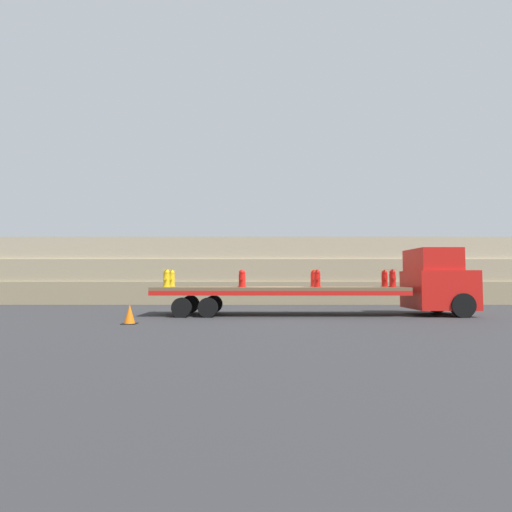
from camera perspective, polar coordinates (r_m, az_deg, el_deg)
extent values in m
plane|color=#2D2D30|center=(17.89, 3.09, -8.41)|extent=(120.00, 120.00, 0.00)
cube|color=gray|center=(26.19, 2.03, -5.22)|extent=(60.00, 3.00, 1.41)
cube|color=tan|center=(26.32, 2.01, -2.13)|extent=(60.00, 3.00, 1.41)
cube|color=tan|center=(26.54, 1.99, 0.91)|extent=(60.00, 3.00, 1.41)
cube|color=red|center=(19.56, 24.39, -4.40)|extent=(2.52, 2.54, 1.68)
cube|color=red|center=(19.47, 23.63, -0.52)|extent=(1.77, 2.33, 0.97)
cube|color=black|center=(19.85, 26.20, -3.36)|extent=(1.01, 2.23, 0.94)
cylinder|color=black|center=(18.70, 27.22, -6.28)|extent=(1.01, 0.28, 1.01)
cylinder|color=black|center=(20.86, 24.16, -6.00)|extent=(1.01, 0.28, 1.01)
cube|color=brown|center=(17.82, 3.08, -4.64)|extent=(10.97, 2.42, 0.14)
cube|color=red|center=(16.66, 3.31, -5.33)|extent=(10.97, 0.08, 0.20)
cube|color=red|center=(19.00, 2.87, -5.07)|extent=(10.97, 0.08, 0.20)
cylinder|color=black|center=(16.84, -7.09, -7.31)|extent=(0.82, 0.30, 0.82)
cylinder|color=black|center=(19.05, -6.28, -6.84)|extent=(0.82, 0.30, 0.82)
cylinder|color=black|center=(17.00, -10.79, -7.24)|extent=(0.82, 0.30, 0.82)
cylinder|color=black|center=(19.19, -9.56, -6.79)|extent=(0.82, 0.30, 0.82)
cylinder|color=gold|center=(17.69, -12.88, -4.31)|extent=(0.34, 0.34, 0.03)
cylinder|color=gold|center=(17.68, -12.87, -3.43)|extent=(0.27, 0.27, 0.57)
sphere|color=gold|center=(17.69, -12.86, -2.31)|extent=(0.26, 0.26, 0.26)
cylinder|color=gold|center=(17.49, -13.01, -3.20)|extent=(0.12, 0.13, 0.12)
cylinder|color=gold|center=(17.88, -12.73, -3.21)|extent=(0.12, 0.13, 0.12)
cylinder|color=gold|center=(18.73, -12.16, -4.25)|extent=(0.34, 0.34, 0.03)
cylinder|color=gold|center=(18.73, -12.15, -3.42)|extent=(0.27, 0.27, 0.57)
sphere|color=gold|center=(18.73, -12.14, -2.37)|extent=(0.26, 0.26, 0.26)
cylinder|color=gold|center=(18.53, -12.28, -3.21)|extent=(0.12, 0.13, 0.12)
cylinder|color=gold|center=(18.92, -12.03, -3.21)|extent=(0.12, 0.13, 0.12)
cylinder|color=red|center=(17.27, -2.24, -4.41)|extent=(0.34, 0.34, 0.03)
cylinder|color=red|center=(17.27, -2.24, -3.51)|extent=(0.27, 0.27, 0.57)
sphere|color=red|center=(17.27, -2.24, -2.37)|extent=(0.26, 0.26, 0.26)
cylinder|color=red|center=(17.07, -2.26, -3.28)|extent=(0.12, 0.13, 0.12)
cylinder|color=red|center=(17.46, -2.22, -3.28)|extent=(0.12, 0.13, 0.12)
cylinder|color=red|center=(18.34, -2.12, -4.34)|extent=(0.34, 0.34, 0.03)
cylinder|color=red|center=(18.33, -2.12, -3.50)|extent=(0.27, 0.27, 0.57)
sphere|color=red|center=(18.33, -2.12, -2.42)|extent=(0.26, 0.26, 0.26)
cylinder|color=red|center=(18.14, -2.14, -3.28)|extent=(0.12, 0.13, 0.12)
cylinder|color=red|center=(18.53, -2.10, -3.28)|extent=(0.12, 0.13, 0.12)
cylinder|color=red|center=(17.46, 8.54, -4.37)|extent=(0.34, 0.34, 0.03)
cylinder|color=red|center=(17.46, 8.53, -3.48)|extent=(0.27, 0.27, 0.57)
sphere|color=red|center=(17.46, 8.52, -2.35)|extent=(0.26, 0.26, 0.26)
cylinder|color=red|center=(17.26, 8.63, -3.25)|extent=(0.12, 0.13, 0.12)
cylinder|color=red|center=(17.65, 8.43, -3.25)|extent=(0.12, 0.13, 0.12)
cylinder|color=red|center=(18.52, 8.03, -4.30)|extent=(0.34, 0.34, 0.03)
cylinder|color=red|center=(18.51, 8.03, -3.46)|extent=(0.27, 0.27, 0.57)
sphere|color=red|center=(18.51, 8.02, -2.40)|extent=(0.26, 0.26, 0.26)
cylinder|color=red|center=(18.32, 8.11, -3.25)|extent=(0.12, 0.13, 0.12)
cylinder|color=red|center=(18.71, 7.94, -3.25)|extent=(0.12, 0.13, 0.12)
cylinder|color=red|center=(18.24, 18.73, -4.18)|extent=(0.34, 0.34, 0.03)
cylinder|color=red|center=(18.24, 18.72, -3.33)|extent=(0.27, 0.27, 0.57)
sphere|color=red|center=(18.24, 18.70, -2.25)|extent=(0.26, 0.26, 0.26)
cylinder|color=red|center=(18.05, 18.92, -3.11)|extent=(0.12, 0.13, 0.12)
cylinder|color=red|center=(18.43, 18.51, -3.12)|extent=(0.12, 0.13, 0.12)
cylinder|color=red|center=(19.25, 17.70, -4.14)|extent=(0.34, 0.34, 0.03)
cylinder|color=red|center=(19.25, 17.69, -3.33)|extent=(0.27, 0.27, 0.57)
sphere|color=red|center=(19.25, 17.67, -2.31)|extent=(0.26, 0.26, 0.26)
cylinder|color=red|center=(19.06, 17.86, -3.13)|extent=(0.12, 0.13, 0.12)
cylinder|color=red|center=(19.44, 17.50, -3.13)|extent=(0.12, 0.13, 0.12)
cube|color=yellow|center=(18.21, -12.48, -1.92)|extent=(0.05, 2.62, 0.01)
cube|color=yellow|center=(17.99, 8.26, -1.95)|extent=(0.05, 2.62, 0.01)
cube|color=yellow|center=(18.75, 18.16, -1.87)|extent=(0.05, 2.62, 0.01)
cube|color=black|center=(15.08, -17.84, -9.19)|extent=(0.50, 0.50, 0.03)
cone|color=orange|center=(15.05, -17.81, -7.87)|extent=(0.39, 0.39, 0.67)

